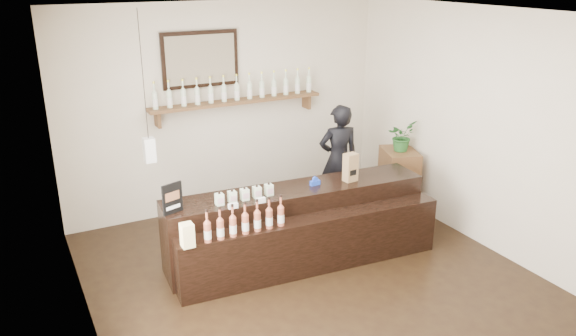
# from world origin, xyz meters

# --- Properties ---
(ground) EXTENTS (5.00, 5.00, 0.00)m
(ground) POSITION_xyz_m (0.00, 0.00, 0.00)
(ground) COLOR black
(ground) RESTS_ON ground
(room_shell) EXTENTS (5.00, 5.00, 5.00)m
(room_shell) POSITION_xyz_m (0.00, 0.00, 1.70)
(room_shell) COLOR beige
(room_shell) RESTS_ON ground
(back_wall_decor) EXTENTS (2.66, 0.96, 1.69)m
(back_wall_decor) POSITION_xyz_m (-0.14, 2.37, 1.75)
(back_wall_decor) COLOR brown
(back_wall_decor) RESTS_ON ground
(counter) EXTENTS (3.07, 1.03, 1.00)m
(counter) POSITION_xyz_m (0.09, 0.59, 0.40)
(counter) COLOR black
(counter) RESTS_ON ground
(promo_sign) EXTENTS (0.22, 0.09, 0.32)m
(promo_sign) POSITION_xyz_m (-1.33, 0.67, 1.01)
(promo_sign) COLOR black
(promo_sign) RESTS_ON counter
(paper_bag) EXTENTS (0.16, 0.13, 0.33)m
(paper_bag) POSITION_xyz_m (0.76, 0.61, 1.02)
(paper_bag) COLOR olive
(paper_bag) RESTS_ON counter
(tape_dispenser) EXTENTS (0.12, 0.05, 0.10)m
(tape_dispenser) POSITION_xyz_m (0.33, 0.68, 0.89)
(tape_dispenser) COLOR #1A3EBA
(tape_dispenser) RESTS_ON counter
(side_cabinet) EXTENTS (0.59, 0.69, 0.85)m
(side_cabinet) POSITION_xyz_m (2.00, 1.24, 0.43)
(side_cabinet) COLOR brown
(side_cabinet) RESTS_ON ground
(potted_plant) EXTENTS (0.47, 0.44, 0.41)m
(potted_plant) POSITION_xyz_m (2.00, 1.24, 1.05)
(potted_plant) COLOR #255D25
(potted_plant) RESTS_ON side_cabinet
(shopkeeper) EXTENTS (0.69, 0.52, 1.70)m
(shopkeeper) POSITION_xyz_m (1.20, 1.55, 0.85)
(shopkeeper) COLOR black
(shopkeeper) RESTS_ON ground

